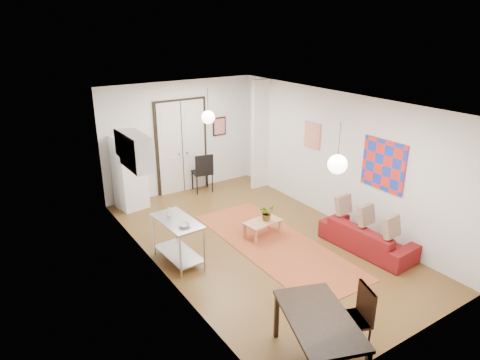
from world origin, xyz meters
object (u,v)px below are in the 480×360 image
fridge (129,172)px  dining_chair_near (346,311)px  kitchen_counter (178,235)px  black_side_chair (200,168)px  dining_chair_far (346,311)px  sofa (367,237)px  dining_table (319,323)px  coffee_table (263,223)px

fridge → dining_chair_near: 6.27m
kitchen_counter → dining_chair_near: bearing=-76.5°
kitchen_counter → black_side_chair: 3.69m
fridge → dining_chair_far: 6.27m
sofa → kitchen_counter: size_ratio=1.65×
dining_table → fridge: bearing=92.1°
coffee_table → black_side_chair: bearing=86.7°
sofa → kitchen_counter: (-3.32, 1.63, 0.27)m
kitchen_counter → dining_table: 3.39m
kitchen_counter → fridge: (0.15, 2.94, 0.34)m
kitchen_counter → dining_table: kitchen_counter is taller
kitchen_counter → black_side_chair: black_side_chair is taller
kitchen_counter → fridge: 2.96m
dining_table → coffee_table: bearing=65.1°
dining_chair_far → black_side_chair: size_ratio=0.90×
fridge → dining_chair_far: (0.83, -6.20, -0.34)m
black_side_chair → kitchen_counter: bearing=65.9°
coffee_table → black_side_chair: size_ratio=0.78×
dining_chair_near → dining_chair_far: size_ratio=1.00×
kitchen_counter → black_side_chair: size_ratio=1.10×
dining_table → dining_chair_near: (0.60, 0.10, -0.13)m
dining_table → dining_chair_near: 0.62m
sofa → dining_chair_near: dining_chair_near is taller
sofa → fridge: (-3.17, 4.57, 0.62)m
coffee_table → kitchen_counter: bearing=178.9°
black_side_chair → fridge: bearing=13.6°
sofa → coffee_table: 2.12m
coffee_table → dining_table: size_ratio=0.52×
coffee_table → fridge: fridge is taller
dining_table → dining_chair_far: (0.60, 0.10, -0.13)m
coffee_table → dining_chair_near: size_ratio=0.86×
dining_table → dining_chair_far: size_ratio=1.66×
sofa → dining_chair_near: size_ratio=2.00×
fridge → dining_table: fridge is taller
sofa → kitchen_counter: kitchen_counter is taller
dining_chair_far → fridge: bearing=-152.4°
sofa → fridge: size_ratio=1.07×
dining_table → dining_chair_near: size_ratio=1.66×
coffee_table → dining_table: (-1.54, -3.33, 0.38)m
coffee_table → kitchen_counter: (-1.92, 0.04, 0.25)m
kitchen_counter → black_side_chair: bearing=52.3°
dining_chair_near → fridge: bearing=-152.4°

